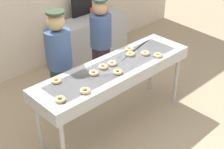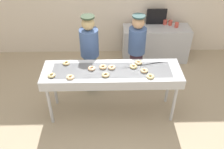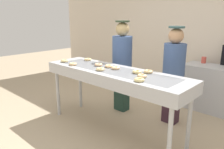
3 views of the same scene
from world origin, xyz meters
name	(u,v)px [view 2 (image 2 of 3)]	position (x,y,z in m)	size (l,w,h in m)	color
ground_plane	(112,111)	(0.00, 0.00, 0.00)	(16.00, 16.00, 0.00)	tan
fryer_conveyor	(112,74)	(0.00, 0.00, 0.89)	(2.39, 0.67, 0.98)	#B7BABF
plain_donut_0	(51,75)	(-1.00, -0.15, 1.00)	(0.13, 0.13, 0.04)	#EBCF87
plain_donut_1	(92,68)	(-0.35, 0.04, 1.00)	(0.13, 0.13, 0.04)	#F7C292
plain_donut_2	(70,77)	(-0.69, -0.21, 1.00)	(0.13, 0.13, 0.04)	#F1C58B
plain_donut_3	(111,67)	(0.00, 0.06, 1.00)	(0.13, 0.13, 0.04)	#F9C994
plain_donut_4	(138,62)	(0.48, 0.20, 1.00)	(0.13, 0.13, 0.04)	#E9C383
plain_donut_5	(103,67)	(-0.15, 0.07, 1.00)	(0.13, 0.13, 0.04)	#F5C388
plain_donut_6	(144,71)	(0.55, -0.05, 1.00)	(0.13, 0.13, 0.04)	#F6CA90
plain_donut_7	(106,75)	(-0.11, -0.16, 1.00)	(0.13, 0.13, 0.04)	#E9C787
plain_donut_8	(133,66)	(0.38, 0.08, 1.00)	(0.13, 0.13, 0.04)	#E8CC82
plain_donut_9	(66,63)	(-0.80, 0.21, 1.00)	(0.13, 0.13, 0.04)	#F1CD88
plain_donut_10	(150,76)	(0.63, -0.22, 1.00)	(0.13, 0.13, 0.04)	#EBD387
worker_baker	(137,47)	(0.52, 0.87, 0.91)	(0.35, 0.35, 1.59)	#361F2C
worker_assistant	(90,50)	(-0.41, 0.69, 0.97)	(0.36, 0.36, 1.67)	#1E3930
prep_counter	(155,44)	(1.10, 1.84, 0.43)	(1.58, 0.53, 0.85)	#B7BABF
paper_cup_0	(165,22)	(1.32, 2.03, 0.91)	(0.09, 0.09, 0.12)	#CC4C3F
paper_cup_1	(134,23)	(0.58, 1.99, 0.91)	(0.09, 0.09, 0.12)	#CC4C3F
paper_cup_2	(170,23)	(1.44, 1.99, 0.91)	(0.09, 0.09, 0.12)	#CC4C3F
paper_cup_3	(177,25)	(1.56, 1.87, 0.91)	(0.09, 0.09, 0.12)	#CC4C3F
menu_display	(156,17)	(1.10, 2.05, 1.04)	(0.47, 0.04, 0.38)	black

